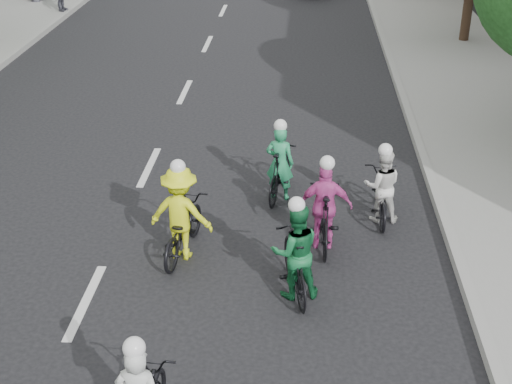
# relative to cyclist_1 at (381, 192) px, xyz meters

# --- Properties ---
(ground) EXTENTS (120.00, 120.00, 0.00)m
(ground) POSITION_rel_cyclist_1_xyz_m (-4.86, -3.05, -0.56)
(ground) COLOR black
(ground) RESTS_ON ground
(sidewalk_right) EXTENTS (4.00, 80.00, 0.15)m
(sidewalk_right) POSITION_rel_cyclist_1_xyz_m (3.14, 6.95, -0.48)
(sidewalk_right) COLOR gray
(sidewalk_right) RESTS_ON ground
(curb_right) EXTENTS (0.18, 80.00, 0.18)m
(curb_right) POSITION_rel_cyclist_1_xyz_m (1.19, 6.95, -0.47)
(curb_right) COLOR #999993
(curb_right) RESTS_ON ground
(cyclist_1) EXTENTS (0.69, 1.71, 1.57)m
(cyclist_1) POSITION_rel_cyclist_1_xyz_m (0.00, 0.00, 0.00)
(cyclist_1) COLOR black
(cyclist_1) RESTS_ON ground
(cyclist_2) EXTENTS (0.82, 1.79, 1.69)m
(cyclist_2) POSITION_rel_cyclist_1_xyz_m (-1.94, 0.78, 0.04)
(cyclist_2) COLOR black
(cyclist_2) RESTS_ON ground
(cyclist_3) EXTENTS (0.96, 1.83, 1.77)m
(cyclist_3) POSITION_rel_cyclist_1_xyz_m (-1.09, -1.06, 0.10)
(cyclist_3) COLOR black
(cyclist_3) RESTS_ON ground
(cyclist_4) EXTENTS (0.89, 1.82, 1.76)m
(cyclist_4) POSITION_rel_cyclist_1_xyz_m (-1.58, -2.57, 0.11)
(cyclist_4) COLOR black
(cyclist_4) RESTS_ON ground
(cyclist_5) EXTENTS (1.19, 1.93, 1.84)m
(cyclist_5) POSITION_rel_cyclist_1_xyz_m (-3.54, -1.55, 0.12)
(cyclist_5) COLOR black
(cyclist_5) RESTS_ON ground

